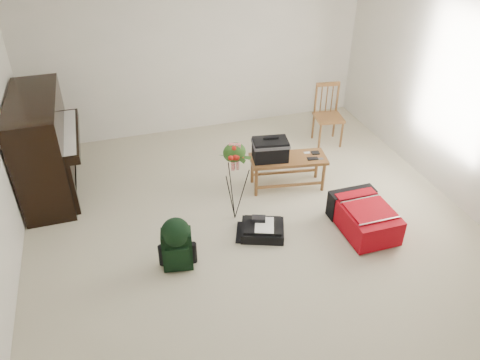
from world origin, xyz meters
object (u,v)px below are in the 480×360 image
object	(u,v)px
bench	(277,153)
red_suitcase	(362,214)
dining_chair	(328,115)
flower_stand	(235,182)
piano	(44,149)
black_duffel	(262,229)
green_backpack	(177,242)

from	to	relation	value
bench	red_suitcase	bearing A→B (deg)	-48.03
dining_chair	flower_stand	size ratio (longest dim) A/B	0.86
piano	black_duffel	bearing A→B (deg)	-35.78
dining_chair	red_suitcase	size ratio (longest dim) A/B	1.13
dining_chair	green_backpack	size ratio (longest dim) A/B	1.49
piano	red_suitcase	size ratio (longest dim) A/B	1.92
bench	green_backpack	size ratio (longest dim) A/B	1.68
dining_chair	bench	bearing A→B (deg)	-133.32
dining_chair	red_suitcase	world-z (taller)	dining_chair
piano	bench	world-z (taller)	piano
black_duffel	flower_stand	xyz separation A→B (m)	(-0.21, 0.38, 0.43)
red_suitcase	flower_stand	bearing A→B (deg)	156.05
dining_chair	black_duffel	size ratio (longest dim) A/B	1.55
green_backpack	bench	bearing A→B (deg)	45.34
piano	black_duffel	xyz separation A→B (m)	(2.24, -1.61, -0.53)
dining_chair	black_duffel	bearing A→B (deg)	-125.00
piano	dining_chair	xyz separation A→B (m)	(3.85, 0.13, -0.17)
black_duffel	dining_chair	bearing A→B (deg)	67.66
piano	green_backpack	xyz separation A→B (m)	(1.25, -1.83, -0.27)
black_duffel	bench	bearing A→B (deg)	80.98
bench	black_duffel	world-z (taller)	bench
dining_chair	green_backpack	bearing A→B (deg)	-135.21
green_backpack	flower_stand	distance (m)	1.00
piano	flower_stand	xyz separation A→B (m)	(2.03, -1.24, -0.10)
dining_chair	green_backpack	distance (m)	3.26
red_suitcase	flower_stand	size ratio (longest dim) A/B	0.76
red_suitcase	piano	bearing A→B (deg)	151.27
dining_chair	red_suitcase	distance (m)	2.02
piano	flower_stand	distance (m)	2.38
piano	bench	xyz separation A→B (m)	(2.70, -0.80, -0.08)
flower_stand	red_suitcase	bearing A→B (deg)	-2.70
piano	flower_stand	world-z (taller)	piano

